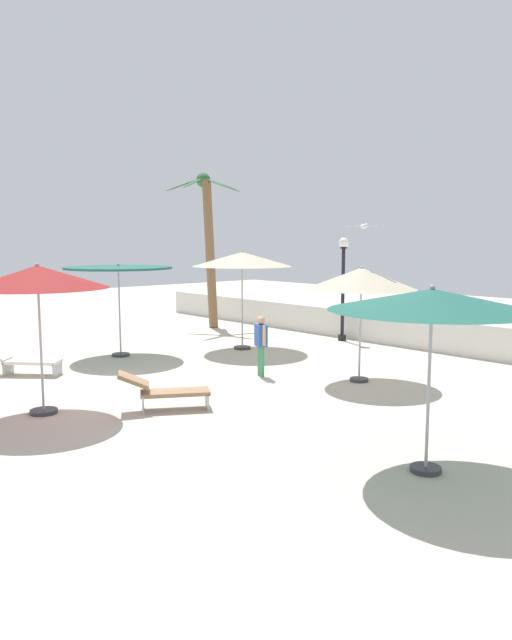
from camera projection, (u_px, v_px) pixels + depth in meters
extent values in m
plane|color=beige|center=(143.00, 395.00, 13.68)|extent=(56.00, 56.00, 0.00)
cube|color=silver|center=(400.00, 331.00, 19.94)|extent=(25.20, 0.30, 1.00)
cylinder|color=#333338|center=(44.00, 411.00, 12.26)|extent=(0.54, 0.54, 0.08)
cylinder|color=#A5A5AD|center=(41.00, 350.00, 12.10)|extent=(0.05, 0.05, 2.55)
cone|color=maroon|center=(38.00, 277.00, 11.91)|extent=(2.74, 2.74, 0.45)
sphere|color=#99999E|center=(37.00, 265.00, 11.88)|extent=(0.08, 0.08, 0.08)
cylinder|color=#333338|center=(242.00, 348.00, 19.47)|extent=(0.54, 0.54, 0.08)
cylinder|color=#A5A5AD|center=(242.00, 307.00, 19.30)|extent=(0.05, 0.05, 2.66)
cone|color=#B7AD93|center=(242.00, 259.00, 19.11)|extent=(3.11, 3.11, 0.45)
sphere|color=#99999E|center=(242.00, 252.00, 19.08)|extent=(0.08, 0.08, 0.08)
cylinder|color=#333338|center=(426.00, 469.00, 9.18)|extent=(0.46, 0.46, 0.08)
cylinder|color=#A5A5AD|center=(429.00, 391.00, 9.03)|extent=(0.05, 0.05, 2.48)
cone|color=#1E594C|center=(432.00, 300.00, 8.85)|extent=(3.02, 3.02, 0.31)
sphere|color=#99999E|center=(432.00, 287.00, 8.83)|extent=(0.08, 0.08, 0.08)
cylinder|color=#333338|center=(121.00, 355.00, 18.28)|extent=(0.52, 0.52, 0.08)
cylinder|color=#A5A5AD|center=(120.00, 312.00, 18.12)|extent=(0.05, 0.05, 2.64)
cylinder|color=#1E594C|center=(118.00, 268.00, 17.95)|extent=(3.13, 3.13, 0.06)
sphere|color=#99999E|center=(118.00, 265.00, 17.93)|extent=(0.08, 0.08, 0.08)
cylinder|color=#333338|center=(359.00, 380.00, 15.03)|extent=(0.46, 0.46, 0.08)
cylinder|color=#A5A5AD|center=(360.00, 335.00, 14.89)|extent=(0.05, 0.05, 2.31)
cone|color=#B7AD93|center=(361.00, 278.00, 14.71)|extent=(2.65, 2.65, 0.51)
sphere|color=#99999E|center=(362.00, 268.00, 14.67)|extent=(0.08, 0.08, 0.08)
cylinder|color=brown|center=(210.00, 254.00, 23.99)|extent=(0.73, 0.35, 5.74)
sphere|color=#326138|center=(203.00, 180.00, 23.90)|extent=(0.56, 0.56, 0.56)
ellipsoid|color=#326138|center=(217.00, 183.00, 23.38)|extent=(1.51, 0.28, 0.54)
ellipsoid|color=#326138|center=(222.00, 185.00, 24.21)|extent=(0.71, 1.48, 0.54)
ellipsoid|color=#326138|center=(204.00, 186.00, 24.70)|extent=(1.30, 1.09, 0.54)
ellipsoid|color=#326138|center=(184.00, 185.00, 24.04)|extent=(1.28, 1.11, 0.54)
ellipsoid|color=#326138|center=(193.00, 183.00, 23.23)|extent=(0.77, 1.46, 0.54)
cylinder|color=black|center=(342.00, 338.00, 21.09)|extent=(0.28, 0.28, 0.20)
cylinder|color=black|center=(343.00, 295.00, 20.90)|extent=(0.12, 0.12, 3.16)
cylinder|color=black|center=(344.00, 248.00, 20.69)|extent=(0.22, 0.22, 0.06)
sphere|color=white|center=(344.00, 243.00, 20.67)|extent=(0.34, 0.34, 0.34)
cube|color=#B7B7BC|center=(57.00, 369.00, 15.65)|extent=(0.41, 0.42, 0.35)
cube|color=#B7B7BC|center=(8.00, 368.00, 15.75)|extent=(0.41, 0.42, 0.35)
cube|color=silver|center=(32.00, 362.00, 15.68)|extent=(1.39, 1.37, 0.08)
cube|color=#B7B7BC|center=(207.00, 399.00, 12.67)|extent=(0.49, 0.32, 0.35)
cube|color=#B7B7BC|center=(143.00, 402.00, 12.43)|extent=(0.49, 0.32, 0.35)
cube|color=#8C6B4C|center=(175.00, 392.00, 12.53)|extent=(1.19, 1.48, 0.08)
cube|color=#8C6B4C|center=(133.00, 380.00, 12.34)|extent=(0.79, 0.82, 0.33)
cylinder|color=#3F8C59|center=(262.00, 362.00, 15.48)|extent=(0.12, 0.12, 0.77)
cylinder|color=#3F8C59|center=(260.00, 361.00, 15.63)|extent=(0.12, 0.12, 0.77)
cube|color=#3359B2|center=(261.00, 335.00, 15.47)|extent=(0.43, 0.36, 0.55)
sphere|color=tan|center=(261.00, 320.00, 15.42)|extent=(0.21, 0.21, 0.21)
cylinder|color=tan|center=(264.00, 336.00, 15.24)|extent=(0.08, 0.08, 0.49)
cylinder|color=tan|center=(258.00, 333.00, 15.69)|extent=(0.08, 0.08, 0.49)
ellipsoid|color=white|center=(364.00, 227.00, 14.98)|extent=(0.21, 0.34, 0.12)
sphere|color=white|center=(366.00, 225.00, 15.12)|extent=(0.10, 0.10, 0.10)
cube|color=silver|center=(354.00, 226.00, 15.10)|extent=(0.52, 0.29, 0.06)
cube|color=silver|center=(374.00, 226.00, 14.85)|extent=(0.52, 0.29, 0.03)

